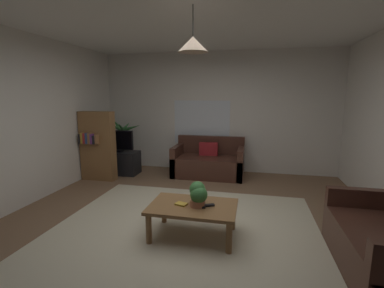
% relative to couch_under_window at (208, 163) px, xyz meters
% --- Properties ---
extents(floor, '(5.24, 5.63, 0.02)m').
position_rel_couch_under_window_xyz_m(floor, '(0.09, -2.35, -0.29)').
color(floor, brown).
rests_on(floor, ground).
extents(rug, '(3.40, 3.10, 0.01)m').
position_rel_couch_under_window_xyz_m(rug, '(0.09, -2.55, -0.27)').
color(rug, beige).
rests_on(rug, ground).
extents(wall_back, '(5.36, 0.06, 2.67)m').
position_rel_couch_under_window_xyz_m(wall_back, '(0.09, 0.50, 1.06)').
color(wall_back, silver).
rests_on(wall_back, ground).
extents(wall_left, '(0.06, 5.63, 2.67)m').
position_rel_couch_under_window_xyz_m(wall_left, '(-2.55, -2.35, 1.06)').
color(wall_left, silver).
rests_on(wall_left, ground).
extents(ceiling, '(5.24, 5.63, 0.02)m').
position_rel_couch_under_window_xyz_m(ceiling, '(0.09, -2.35, 2.40)').
color(ceiling, white).
extents(window_pane, '(1.28, 0.01, 0.99)m').
position_rel_couch_under_window_xyz_m(window_pane, '(-0.24, 0.47, 0.83)').
color(window_pane, white).
extents(couch_under_window, '(1.49, 0.81, 0.82)m').
position_rel_couch_under_window_xyz_m(couch_under_window, '(0.00, 0.00, 0.00)').
color(couch_under_window, '#47281E').
rests_on(couch_under_window, ground).
extents(coffee_table, '(1.05, 0.68, 0.40)m').
position_rel_couch_under_window_xyz_m(coffee_table, '(0.23, -2.62, 0.07)').
color(coffee_table, olive).
rests_on(coffee_table, ground).
extents(book_on_table_0, '(0.16, 0.13, 0.02)m').
position_rel_couch_under_window_xyz_m(book_on_table_0, '(0.10, -2.64, 0.14)').
color(book_on_table_0, gold).
rests_on(book_on_table_0, coffee_table).
extents(remote_on_table_0, '(0.08, 0.17, 0.02)m').
position_rel_couch_under_window_xyz_m(remote_on_table_0, '(0.36, -2.62, 0.14)').
color(remote_on_table_0, black).
rests_on(remote_on_table_0, coffee_table).
extents(remote_on_table_1, '(0.17, 0.11, 0.02)m').
position_rel_couch_under_window_xyz_m(remote_on_table_1, '(0.41, -2.61, 0.14)').
color(remote_on_table_1, black).
rests_on(remote_on_table_1, coffee_table).
extents(potted_plant_on_table, '(0.22, 0.23, 0.30)m').
position_rel_couch_under_window_xyz_m(potted_plant_on_table, '(0.30, -2.63, 0.28)').
color(potted_plant_on_table, '#B77051').
rests_on(potted_plant_on_table, coffee_table).
extents(tv_stand, '(0.90, 0.44, 0.50)m').
position_rel_couch_under_window_xyz_m(tv_stand, '(-1.97, -0.28, -0.03)').
color(tv_stand, black).
rests_on(tv_stand, ground).
extents(tv, '(0.75, 0.16, 0.47)m').
position_rel_couch_under_window_xyz_m(tv, '(-1.97, -0.30, 0.46)').
color(tv, black).
rests_on(tv, tv_stand).
extents(potted_palm_corner, '(0.88, 0.75, 1.22)m').
position_rel_couch_under_window_xyz_m(potted_palm_corner, '(-2.08, 0.16, 0.23)').
color(potted_palm_corner, brown).
rests_on(potted_palm_corner, ground).
extents(bookshelf_corner, '(0.70, 0.31, 1.40)m').
position_rel_couch_under_window_xyz_m(bookshelf_corner, '(-2.16, -0.77, 0.43)').
color(bookshelf_corner, olive).
rests_on(bookshelf_corner, ground).
extents(pendant_lamp, '(0.34, 0.34, 0.49)m').
position_rel_couch_under_window_xyz_m(pendant_lamp, '(0.23, -2.62, 1.99)').
color(pendant_lamp, black).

